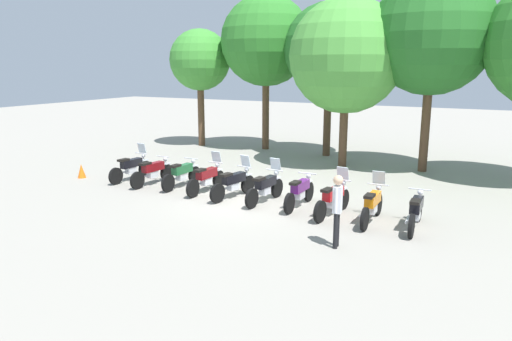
# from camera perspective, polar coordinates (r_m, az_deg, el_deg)

# --- Properties ---
(ground_plane) EXTENTS (80.00, 80.00, 0.00)m
(ground_plane) POSITION_cam_1_polar(r_m,az_deg,el_deg) (15.88, -0.83, -3.52)
(ground_plane) COLOR gray
(motorcycle_0) EXTENTS (0.62, 2.19, 1.37)m
(motorcycle_0) POSITION_cam_1_polar(r_m,az_deg,el_deg) (19.09, -14.58, 0.40)
(motorcycle_0) COLOR black
(motorcycle_0) RESTS_ON ground_plane
(motorcycle_1) EXTENTS (0.62, 2.19, 0.99)m
(motorcycle_1) POSITION_cam_1_polar(r_m,az_deg,el_deg) (18.20, -12.14, -0.10)
(motorcycle_1) COLOR black
(motorcycle_1) RESTS_ON ground_plane
(motorcycle_2) EXTENTS (0.62, 2.19, 0.99)m
(motorcycle_2) POSITION_cam_1_polar(r_m,az_deg,el_deg) (17.63, -8.78, -0.37)
(motorcycle_2) COLOR black
(motorcycle_2) RESTS_ON ground_plane
(motorcycle_3) EXTENTS (0.62, 2.19, 1.37)m
(motorcycle_3) POSITION_cam_1_polar(r_m,az_deg,el_deg) (16.81, -5.88, -0.86)
(motorcycle_3) COLOR black
(motorcycle_3) RESTS_ON ground_plane
(motorcycle_4) EXTENTS (0.73, 2.17, 1.37)m
(motorcycle_4) POSITION_cam_1_polar(r_m,az_deg,el_deg) (16.04, -2.65, -1.45)
(motorcycle_4) COLOR black
(motorcycle_4) RESTS_ON ground_plane
(motorcycle_5) EXTENTS (0.62, 2.19, 1.37)m
(motorcycle_5) POSITION_cam_1_polar(r_m,az_deg,el_deg) (15.49, 1.14, -1.94)
(motorcycle_5) COLOR black
(motorcycle_5) RESTS_ON ground_plane
(motorcycle_6) EXTENTS (0.62, 2.19, 0.99)m
(motorcycle_6) POSITION_cam_1_polar(r_m,az_deg,el_deg) (15.04, 5.23, -2.49)
(motorcycle_6) COLOR black
(motorcycle_6) RESTS_ON ground_plane
(motorcycle_7) EXTENTS (0.67, 2.18, 1.37)m
(motorcycle_7) POSITION_cam_1_polar(r_m,az_deg,el_deg) (14.32, 9.13, -3.30)
(motorcycle_7) COLOR black
(motorcycle_7) RESTS_ON ground_plane
(motorcycle_8) EXTENTS (0.62, 2.19, 1.37)m
(motorcycle_8) POSITION_cam_1_polar(r_m,az_deg,el_deg) (13.95, 13.65, -3.93)
(motorcycle_8) COLOR black
(motorcycle_8) RESTS_ON ground_plane
(motorcycle_9) EXTENTS (0.62, 2.19, 0.99)m
(motorcycle_9) POSITION_cam_1_polar(r_m,az_deg,el_deg) (13.72, 18.47, -4.56)
(motorcycle_9) COLOR black
(motorcycle_9) RESTS_ON ground_plane
(person_0) EXTENTS (0.26, 0.41, 1.81)m
(person_0) POSITION_cam_1_polar(r_m,az_deg,el_deg) (11.70, 9.63, -4.06)
(person_0) COLOR black
(person_0) RESTS_ON ground_plane
(tree_0) EXTENTS (3.26, 3.26, 6.26)m
(tree_0) POSITION_cam_1_polar(r_m,az_deg,el_deg) (26.51, -6.68, 12.84)
(tree_0) COLOR brown
(tree_0) RESTS_ON ground_plane
(tree_1) EXTENTS (4.59, 4.59, 7.87)m
(tree_1) POSITION_cam_1_polar(r_m,az_deg,el_deg) (25.21, 1.19, 15.12)
(tree_1) COLOR brown
(tree_1) RESTS_ON ground_plane
(tree_2) EXTENTS (4.32, 4.32, 7.28)m
(tree_2) POSITION_cam_1_polar(r_m,az_deg,el_deg) (23.54, 8.72, 14.06)
(tree_2) COLOR brown
(tree_2) RESTS_ON ground_plane
(tree_3) EXTENTS (4.84, 4.84, 7.17)m
(tree_3) POSITION_cam_1_polar(r_m,az_deg,el_deg) (21.03, 10.68, 13.23)
(tree_3) COLOR brown
(tree_3) RESTS_ON ground_plane
(tree_4) EXTENTS (4.86, 4.86, 8.00)m
(tree_4) POSITION_cam_1_polar(r_m,az_deg,el_deg) (20.93, 20.20, 14.96)
(tree_4) COLOR brown
(tree_4) RESTS_ON ground_plane
(traffic_cone) EXTENTS (0.32, 0.32, 0.55)m
(traffic_cone) POSITION_cam_1_polar(r_m,az_deg,el_deg) (20.13, -20.01, -0.05)
(traffic_cone) COLOR orange
(traffic_cone) RESTS_ON ground_plane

